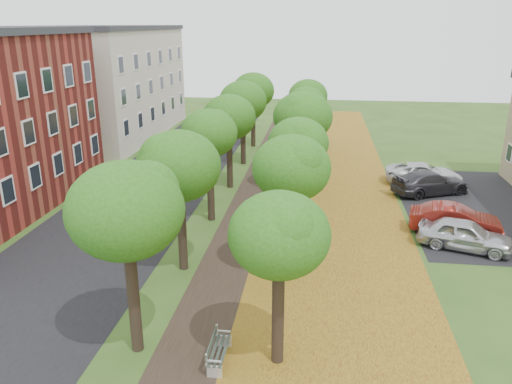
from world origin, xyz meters
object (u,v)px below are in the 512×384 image
(car_silver, at_px, (465,234))
(car_white, at_px, (424,174))
(car_grey, at_px, (430,183))
(bench, at_px, (218,350))
(car_red, at_px, (455,220))

(car_silver, height_order, car_white, car_silver)
(car_silver, height_order, car_grey, car_silver)
(bench, height_order, car_silver, car_silver)
(car_grey, relative_size, car_white, 1.01)
(bench, distance_m, car_white, 23.20)
(car_grey, xyz_separation_m, car_white, (0.00, 2.18, -0.04))
(car_red, distance_m, car_grey, 6.56)
(car_grey, bearing_deg, car_red, 155.28)
(car_red, bearing_deg, car_silver, -170.75)
(bench, distance_m, car_red, 15.87)
(bench, height_order, car_grey, car_grey)
(car_silver, bearing_deg, car_red, 18.58)
(car_red, relative_size, car_white, 0.91)
(car_grey, bearing_deg, bench, 126.19)
(car_silver, relative_size, car_white, 0.87)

